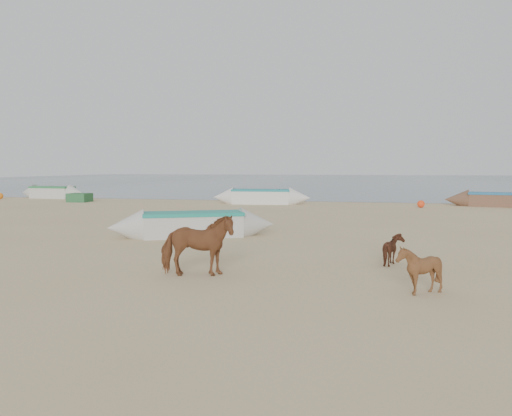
{
  "coord_description": "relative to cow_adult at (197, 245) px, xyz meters",
  "views": [
    {
      "loc": [
        3.66,
        -12.9,
        2.43
      ],
      "look_at": [
        0.0,
        4.0,
        1.0
      ],
      "focal_mm": 35.0,
      "sensor_mm": 36.0,
      "label": 1
    }
  ],
  "objects": [
    {
      "name": "beach_clutter",
      "position": [
        3.86,
        22.24,
        -0.4
      ],
      "size": [
        47.53,
        4.48,
        0.64
      ],
      "color": "#2C6238",
      "rests_on": "ground"
    },
    {
      "name": "waterline_canoes",
      "position": [
        0.8,
        22.64,
        -0.25
      ],
      "size": [
        57.75,
        4.2,
        0.96
      ],
      "color": "brown",
      "rests_on": "ground"
    },
    {
      "name": "sea",
      "position": [
        -0.07,
        84.48,
        -0.69
      ],
      "size": [
        160.0,
        160.0,
        0.0
      ],
      "primitive_type": "plane",
      "color": "slate",
      "rests_on": "ground"
    },
    {
      "name": "calf_front",
      "position": [
        4.66,
        -0.61,
        -0.22
      ],
      "size": [
        0.94,
        0.86,
        0.95
      ],
      "primitive_type": "imported",
      "rotation": [
        0.0,
        0.0,
        -1.69
      ],
      "color": "brown",
      "rests_on": "ground"
    },
    {
      "name": "near_canoe",
      "position": [
        -2.2,
        5.98,
        -0.26
      ],
      "size": [
        5.8,
        3.52,
        0.86
      ],
      "primitive_type": null,
      "rotation": [
        0.0,
        0.0,
        0.42
      ],
      "color": "beige",
      "rests_on": "ground"
    },
    {
      "name": "cow_adult",
      "position": [
        0.0,
        0.0,
        0.0
      ],
      "size": [
        1.78,
        1.12,
        1.39
      ],
      "primitive_type": "imported",
      "rotation": [
        0.0,
        0.0,
        1.81
      ],
      "color": "brown",
      "rests_on": "ground"
    },
    {
      "name": "ground",
      "position": [
        -0.07,
        2.48,
        -0.7
      ],
      "size": [
        140.0,
        140.0,
        0.0
      ],
      "primitive_type": "plane",
      "color": "tan",
      "rests_on": "ground"
    },
    {
      "name": "calf_right",
      "position": [
        4.36,
        2.2,
        -0.31
      ],
      "size": [
        0.75,
        0.84,
        0.77
      ],
      "primitive_type": "imported",
      "rotation": [
        0.0,
        0.0,
        1.7
      ],
      "color": "#552C1B",
      "rests_on": "ground"
    }
  ]
}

